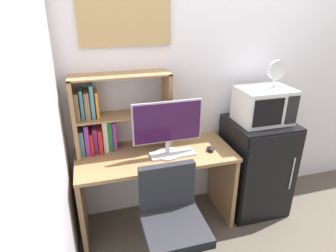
{
  "coord_description": "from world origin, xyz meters",
  "views": [
    {
      "loc": [
        -1.37,
        -2.35,
        1.92
      ],
      "look_at": [
        -0.79,
        -0.31,
        0.99
      ],
      "focal_mm": 30.85,
      "sensor_mm": 36.0,
      "label": 1
    }
  ],
  "objects_px": {
    "desk_chair": "(172,231)",
    "wall_corkboard": "(125,14)",
    "keyboard": "(173,154)",
    "mini_fridge": "(255,165)",
    "microwave": "(263,105)",
    "computer_mouse": "(210,149)",
    "desk_fan": "(276,73)",
    "monitor": "(167,126)",
    "hutch_bookshelf": "(107,117)"
  },
  "relations": [
    {
      "from": "desk_chair",
      "to": "wall_corkboard",
      "type": "height_order",
      "value": "wall_corkboard"
    },
    {
      "from": "keyboard",
      "to": "wall_corkboard",
      "type": "distance_m",
      "value": 1.16
    },
    {
      "from": "mini_fridge",
      "to": "microwave",
      "type": "relative_size",
      "value": 2.02
    },
    {
      "from": "mini_fridge",
      "to": "microwave",
      "type": "xyz_separation_m",
      "value": [
        0.0,
        0.0,
        0.61
      ]
    },
    {
      "from": "keyboard",
      "to": "computer_mouse",
      "type": "relative_size",
      "value": 4.6
    },
    {
      "from": "keyboard",
      "to": "mini_fridge",
      "type": "distance_m",
      "value": 0.9
    },
    {
      "from": "keyboard",
      "to": "wall_corkboard",
      "type": "xyz_separation_m",
      "value": [
        -0.29,
        0.34,
        1.07
      ]
    },
    {
      "from": "keyboard",
      "to": "desk_fan",
      "type": "bearing_deg",
      "value": 4.04
    },
    {
      "from": "keyboard",
      "to": "desk_chair",
      "type": "height_order",
      "value": "desk_chair"
    },
    {
      "from": "computer_mouse",
      "to": "desk_chair",
      "type": "height_order",
      "value": "desk_chair"
    },
    {
      "from": "keyboard",
      "to": "mini_fridge",
      "type": "relative_size",
      "value": 0.41
    },
    {
      "from": "monitor",
      "to": "wall_corkboard",
      "type": "bearing_deg",
      "value": 127.28
    },
    {
      "from": "computer_mouse",
      "to": "desk_chair",
      "type": "relative_size",
      "value": 0.09
    },
    {
      "from": "mini_fridge",
      "to": "desk_chair",
      "type": "relative_size",
      "value": 1.07
    },
    {
      "from": "microwave",
      "to": "desk_chair",
      "type": "relative_size",
      "value": 0.53
    },
    {
      "from": "mini_fridge",
      "to": "monitor",
      "type": "bearing_deg",
      "value": -176.89
    },
    {
      "from": "hutch_bookshelf",
      "to": "wall_corkboard",
      "type": "relative_size",
      "value": 1.1
    },
    {
      "from": "hutch_bookshelf",
      "to": "keyboard",
      "type": "bearing_deg",
      "value": -27.09
    },
    {
      "from": "hutch_bookshelf",
      "to": "monitor",
      "type": "bearing_deg",
      "value": -27.13
    },
    {
      "from": "monitor",
      "to": "keyboard",
      "type": "xyz_separation_m",
      "value": [
        0.04,
        -0.02,
        -0.25
      ]
    },
    {
      "from": "monitor",
      "to": "desk_chair",
      "type": "bearing_deg",
      "value": -101.62
    },
    {
      "from": "microwave",
      "to": "desk_fan",
      "type": "relative_size",
      "value": 1.91
    },
    {
      "from": "computer_mouse",
      "to": "wall_corkboard",
      "type": "bearing_deg",
      "value": 149.48
    },
    {
      "from": "mini_fridge",
      "to": "desk_fan",
      "type": "relative_size",
      "value": 3.85
    },
    {
      "from": "computer_mouse",
      "to": "desk_fan",
      "type": "relative_size",
      "value": 0.34
    },
    {
      "from": "wall_corkboard",
      "to": "monitor",
      "type": "bearing_deg",
      "value": -52.72
    },
    {
      "from": "desk_chair",
      "to": "microwave",
      "type": "bearing_deg",
      "value": 28.21
    },
    {
      "from": "microwave",
      "to": "desk_chair",
      "type": "distance_m",
      "value": 1.32
    },
    {
      "from": "computer_mouse",
      "to": "hutch_bookshelf",
      "type": "bearing_deg",
      "value": 161.81
    },
    {
      "from": "wall_corkboard",
      "to": "mini_fridge",
      "type": "bearing_deg",
      "value": -13.6
    },
    {
      "from": "monitor",
      "to": "hutch_bookshelf",
      "type": "bearing_deg",
      "value": 152.87
    },
    {
      "from": "monitor",
      "to": "desk_chair",
      "type": "height_order",
      "value": "monitor"
    },
    {
      "from": "hutch_bookshelf",
      "to": "microwave",
      "type": "bearing_deg",
      "value": -7.58
    },
    {
      "from": "desk_fan",
      "to": "desk_chair",
      "type": "relative_size",
      "value": 0.28
    },
    {
      "from": "keyboard",
      "to": "wall_corkboard",
      "type": "relative_size",
      "value": 0.52
    },
    {
      "from": "hutch_bookshelf",
      "to": "wall_corkboard",
      "type": "distance_m",
      "value": 0.81
    },
    {
      "from": "keyboard",
      "to": "desk_fan",
      "type": "height_order",
      "value": "desk_fan"
    },
    {
      "from": "mini_fridge",
      "to": "keyboard",
      "type": "bearing_deg",
      "value": -175.42
    },
    {
      "from": "mini_fridge",
      "to": "microwave",
      "type": "distance_m",
      "value": 0.61
    },
    {
      "from": "monitor",
      "to": "wall_corkboard",
      "type": "xyz_separation_m",
      "value": [
        -0.25,
        0.32,
        0.82
      ]
    },
    {
      "from": "microwave",
      "to": "desk_chair",
      "type": "xyz_separation_m",
      "value": [
        -0.99,
        -0.53,
        -0.69
      ]
    },
    {
      "from": "desk_fan",
      "to": "desk_chair",
      "type": "xyz_separation_m",
      "value": [
        -1.06,
        -0.52,
        -0.98
      ]
    },
    {
      "from": "monitor",
      "to": "computer_mouse",
      "type": "distance_m",
      "value": 0.44
    },
    {
      "from": "computer_mouse",
      "to": "desk_fan",
      "type": "bearing_deg",
      "value": 8.01
    },
    {
      "from": "microwave",
      "to": "desk_fan",
      "type": "xyz_separation_m",
      "value": [
        0.08,
        -0.01,
        0.28
      ]
    },
    {
      "from": "wall_corkboard",
      "to": "desk_chair",
      "type": "bearing_deg",
      "value": -79.57
    },
    {
      "from": "keyboard",
      "to": "computer_mouse",
      "type": "xyz_separation_m",
      "value": [
        0.33,
        -0.02,
        0.01
      ]
    },
    {
      "from": "hutch_bookshelf",
      "to": "desk_chair",
      "type": "relative_size",
      "value": 0.93
    },
    {
      "from": "microwave",
      "to": "desk_chair",
      "type": "height_order",
      "value": "microwave"
    },
    {
      "from": "hutch_bookshelf",
      "to": "keyboard",
      "type": "relative_size",
      "value": 2.13
    }
  ]
}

